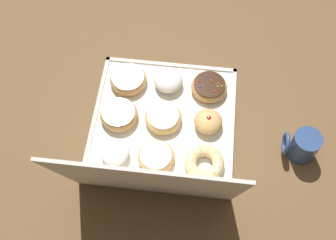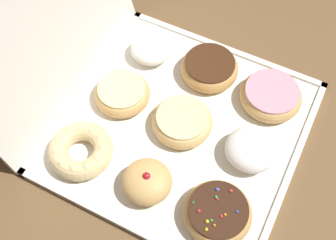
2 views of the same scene
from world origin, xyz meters
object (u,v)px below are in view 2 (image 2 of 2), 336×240
(glazed_ring_donut_4, at_px, (183,124))
(jelly_filled_donut_3, at_px, (148,182))
(powdered_filled_donut_1, at_px, (250,151))
(cruller_donut_6, at_px, (81,150))
(chocolate_frosted_donut_5, at_px, (209,68))
(glazed_ring_donut_7, at_px, (122,93))
(sprinkle_donut_0, at_px, (217,213))
(powdered_filled_donut_8, at_px, (151,49))
(donut_box, at_px, (182,128))
(pink_frosted_donut_2, at_px, (271,96))

(glazed_ring_donut_4, bearing_deg, jelly_filled_donut_3, 179.20)
(powdered_filled_donut_1, distance_m, cruller_donut_6, 0.30)
(chocolate_frosted_donut_5, bearing_deg, cruller_donut_6, 154.52)
(cruller_donut_6, bearing_deg, jelly_filled_donut_3, -90.58)
(cruller_donut_6, bearing_deg, glazed_ring_donut_7, -1.54)
(jelly_filled_donut_3, relative_size, glazed_ring_donut_7, 0.80)
(glazed_ring_donut_4, relative_size, chocolate_frosted_donut_5, 0.98)
(sprinkle_donut_0, relative_size, powdered_filled_donut_8, 1.37)
(powdered_filled_donut_8, bearing_deg, powdered_filled_donut_1, -116.13)
(donut_box, distance_m, powdered_filled_donut_8, 0.18)
(pink_frosted_donut_2, relative_size, glazed_ring_donut_4, 1.05)
(donut_box, bearing_deg, powdered_filled_donut_1, -92.01)
(sprinkle_donut_0, bearing_deg, cruller_donut_6, 90.93)
(cruller_donut_6, relative_size, glazed_ring_donut_7, 1.07)
(powdered_filled_donut_1, bearing_deg, jelly_filled_donut_3, 134.81)
(donut_box, relative_size, pink_frosted_donut_2, 3.68)
(chocolate_frosted_donut_5, distance_m, cruller_donut_6, 0.30)
(donut_box, relative_size, jelly_filled_donut_3, 5.07)
(pink_frosted_donut_2, bearing_deg, glazed_ring_donut_4, 137.06)
(donut_box, relative_size, powdered_filled_donut_8, 5.22)
(glazed_ring_donut_4, distance_m, cruller_donut_6, 0.19)
(powdered_filled_donut_1, bearing_deg, sprinkle_donut_0, 177.04)
(donut_box, bearing_deg, pink_frosted_donut_2, -44.63)
(glazed_ring_donut_7, bearing_deg, chocolate_frosted_donut_5, -43.85)
(powdered_filled_donut_8, bearing_deg, chocolate_frosted_donut_5, -85.57)
(sprinkle_donut_0, height_order, pink_frosted_donut_2, sprinkle_donut_0)
(glazed_ring_donut_4, bearing_deg, powdered_filled_donut_8, 46.23)
(donut_box, distance_m, pink_frosted_donut_2, 0.18)
(powdered_filled_donut_1, relative_size, chocolate_frosted_donut_5, 0.79)
(powdered_filled_donut_8, bearing_deg, glazed_ring_donut_7, -179.40)
(pink_frosted_donut_2, distance_m, cruller_donut_6, 0.37)
(pink_frosted_donut_2, height_order, cruller_donut_6, same)
(sprinkle_donut_0, relative_size, cruller_donut_6, 0.99)
(chocolate_frosted_donut_5, bearing_deg, glazed_ring_donut_4, -176.31)
(donut_box, xyz_separation_m, cruller_donut_6, (-0.13, 0.13, 0.02))
(cruller_donut_6, xyz_separation_m, powdered_filled_donut_8, (0.26, -0.00, 0.00))
(cruller_donut_6, distance_m, glazed_ring_donut_7, 0.14)
(chocolate_frosted_donut_5, xyz_separation_m, glazed_ring_donut_7, (-0.13, 0.12, -0.00))
(glazed_ring_donut_4, xyz_separation_m, glazed_ring_donut_7, (0.01, 0.13, -0.00))
(sprinkle_donut_0, bearing_deg, chocolate_frosted_donut_5, 26.57)
(chocolate_frosted_donut_5, height_order, glazed_ring_donut_7, chocolate_frosted_donut_5)
(cruller_donut_6, bearing_deg, sprinkle_donut_0, -89.07)
(powdered_filled_donut_1, relative_size, glazed_ring_donut_4, 0.81)
(glazed_ring_donut_4, bearing_deg, pink_frosted_donut_2, -42.94)
(donut_box, height_order, jelly_filled_donut_3, jelly_filled_donut_3)
(jelly_filled_donut_3, bearing_deg, powdered_filled_donut_1, -45.19)
(glazed_ring_donut_4, xyz_separation_m, cruller_donut_6, (-0.13, 0.14, 0.00))
(powdered_filled_donut_1, xyz_separation_m, jelly_filled_donut_3, (-0.13, 0.13, -0.00))
(powdered_filled_donut_1, relative_size, cruller_donut_6, 0.79)
(donut_box, bearing_deg, cruller_donut_6, 135.13)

